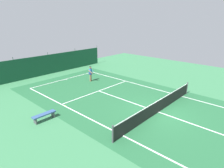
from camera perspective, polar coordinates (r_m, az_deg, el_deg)
name	(u,v)px	position (r m, az deg, el deg)	size (l,w,h in m)	color
ground_plane	(158,112)	(14.76, 13.59, -8.11)	(36.00, 36.00, 0.00)	#387A4C
court_surface	(158,112)	(14.76, 13.59, -8.10)	(11.02, 26.60, 0.01)	#236038
tennis_net	(159,106)	(14.54, 13.75, -6.31)	(10.12, 0.10, 1.10)	black
back_fence	(47,68)	(25.47, -18.62, 4.52)	(16.30, 0.98, 2.70)	#14472D
tennis_player	(91,73)	(21.04, -6.37, 3.34)	(0.57, 0.83, 1.64)	#9E7051
tennis_ball_near_player	(65,106)	(15.71, -13.63, -6.27)	(0.07, 0.07, 0.07)	#CCDB33
parked_car	(23,66)	(26.76, -24.85, 4.80)	(2.20, 4.29, 1.68)	silver
courtside_bench	(44,115)	(13.91, -19.48, -8.74)	(1.60, 0.40, 0.49)	#335184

